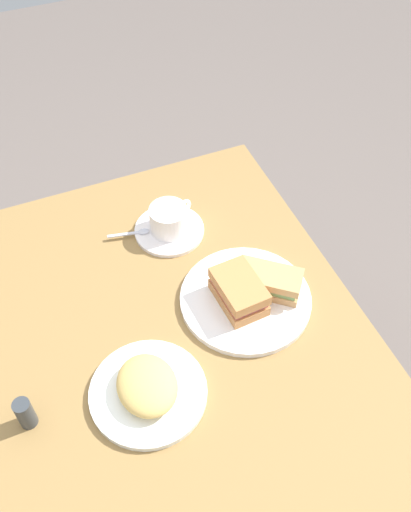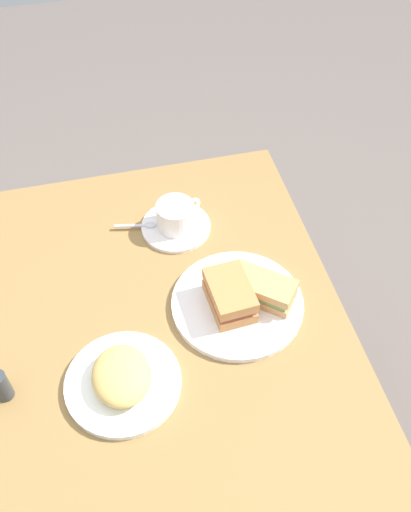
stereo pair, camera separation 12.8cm
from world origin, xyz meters
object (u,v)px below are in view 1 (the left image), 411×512
sandwich_plate (246,299)px  side_plate (148,393)px  sandwich_front (239,292)px  coffee_cup (169,218)px  spoon (136,233)px  sandwich_back (268,281)px  salt_shaker (25,413)px  coffee_saucer (169,230)px  dining_table (152,380)px

sandwich_plate → side_plate: bearing=116.0°
sandwich_front → coffee_cup: sandwich_front is taller
spoon → sandwich_back: bearing=-141.3°
coffee_cup → side_plate: size_ratio=0.50×
salt_shaker → side_plate: bearing=-98.0°
sandwich_plate → side_plate: (-0.13, 0.26, 0.00)m
coffee_saucer → side_plate: size_ratio=0.73×
sandwich_back → sandwich_front: bearing=94.7°
sandwich_plate → salt_shaker: 0.49m
dining_table → coffee_saucer: coffee_saucer is taller
side_plate → dining_table: bearing=-17.5°
coffee_cup → salt_shaker: (-0.35, 0.40, -0.01)m
coffee_saucer → sandwich_back: bearing=-151.6°
sandwich_plate → side_plate: same height
salt_shaker → spoon: bearing=-41.6°
spoon → salt_shaker: 0.49m
dining_table → side_plate: side_plate is taller
sandwich_back → dining_table: bearing=97.8°
sandwich_back → side_plate: bearing=112.6°
side_plate → coffee_cup: bearing=-25.7°
side_plate → salt_shaker: 0.22m
coffee_saucer → coffee_cup: 0.04m
sandwich_plate → salt_shaker: (-0.10, 0.48, 0.03)m
salt_shaker → coffee_cup: bearing=-49.1°
sandwich_front → salt_shaker: 0.47m
dining_table → salt_shaker: salt_shaker is taller
sandwich_plate → spoon: (0.27, 0.16, 0.01)m
coffee_saucer → spoon: 0.08m
coffee_saucer → salt_shaker: salt_shaker is taller
sandwich_front → coffee_saucer: size_ratio=0.79×
side_plate → sandwich_front: bearing=-62.8°
coffee_saucer → side_plate: 0.42m
sandwich_front → coffee_cup: size_ratio=1.15×
sandwich_plate → salt_shaker: bearing=101.4°
sandwich_plate → coffee_cup: size_ratio=2.50×
coffee_saucer → spoon: (0.02, 0.08, 0.01)m
coffee_saucer → sandwich_front: bearing=-166.1°
sandwich_back → side_plate: sandwich_back is taller
sandwich_front → side_plate: sandwich_front is taller
sandwich_front → salt_shaker: size_ratio=1.81×
coffee_cup → salt_shaker: coffee_cup is taller
dining_table → side_plate: size_ratio=4.59×
sandwich_back → side_plate: 0.34m
coffee_saucer → side_plate: (-0.38, 0.18, 0.00)m
coffee_saucer → salt_shaker: bearing=131.0°
sandwich_front → side_plate: bearing=117.2°
salt_shaker → sandwich_front: bearing=-78.5°
coffee_cup → salt_shaker: 0.53m
spoon → side_plate: (-0.39, 0.10, -0.01)m
coffee_cup → coffee_saucer: bearing=115.0°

